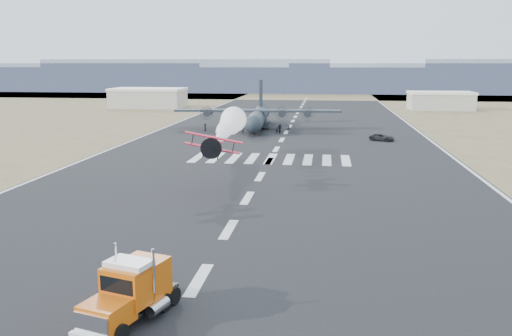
% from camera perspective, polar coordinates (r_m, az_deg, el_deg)
% --- Properties ---
extents(ground, '(500.00, 500.00, 0.00)m').
position_cam_1_polar(ground, '(39.65, -6.02, -11.62)').
color(ground, black).
rests_on(ground, ground).
extents(scrub_far, '(500.00, 80.00, 0.00)m').
position_cam_1_polar(scrub_far, '(266.14, 5.55, 7.69)').
color(scrub_far, brown).
rests_on(scrub_far, ground).
extents(runway_markings, '(60.00, 260.00, 0.01)m').
position_cam_1_polar(runway_markings, '(97.16, 2.15, 2.00)').
color(runway_markings, silver).
rests_on(runway_markings, ground).
extents(ridge_seg_b, '(150.00, 50.00, 15.00)m').
position_cam_1_polar(ridge_seg_b, '(326.59, -17.99, 9.14)').
color(ridge_seg_b, '#828FA6').
rests_on(ridge_seg_b, ground).
extents(ridge_seg_c, '(150.00, 50.00, 17.00)m').
position_cam_1_polar(ridge_seg_c, '(304.69, -6.71, 9.68)').
color(ridge_seg_c, '#828FA6').
rests_on(ridge_seg_c, ground).
extents(ridge_seg_d, '(150.00, 50.00, 13.00)m').
position_cam_1_polar(ridge_seg_d, '(295.82, 5.77, 9.28)').
color(ridge_seg_d, '#828FA6').
rests_on(ridge_seg_d, ground).
extents(ridge_seg_e, '(150.00, 50.00, 15.00)m').
position_cam_1_polar(ridge_seg_e, '(300.97, 18.40, 9.00)').
color(ridge_seg_e, '#828FA6').
rests_on(ridge_seg_e, ground).
extents(hangar_left, '(24.50, 14.50, 6.70)m').
position_cam_1_polar(hangar_left, '(190.86, -11.27, 7.26)').
color(hangar_left, '#A59E92').
rests_on(hangar_left, ground).
extents(hangar_right, '(20.50, 12.50, 5.90)m').
position_cam_1_polar(hangar_right, '(189.66, 18.84, 6.74)').
color(hangar_right, '#A59E92').
rests_on(hangar_right, ground).
extents(semi_truck, '(4.64, 8.55, 3.76)m').
position_cam_1_polar(semi_truck, '(34.00, -13.03, -12.44)').
color(semi_truck, black).
rests_on(semi_truck, ground).
extents(aerobatic_biplane, '(6.83, 6.19, 3.24)m').
position_cam_1_polar(aerobatic_biplane, '(64.31, -4.59, 2.53)').
color(aerobatic_biplane, red).
extents(smoke_trail, '(4.33, 26.47, 4.33)m').
position_cam_1_polar(smoke_trail, '(86.20, -2.51, 4.82)').
color(smoke_trail, white).
extents(transport_aircraft, '(38.55, 31.73, 11.13)m').
position_cam_1_polar(transport_aircraft, '(128.12, 0.22, 5.49)').
color(transport_aircraft, '#222A33').
rests_on(transport_aircraft, ground).
extents(support_vehicle, '(5.42, 4.20, 1.37)m').
position_cam_1_polar(support_vehicle, '(110.50, 13.12, 3.17)').
color(support_vehicle, black).
rests_on(support_vehicle, ground).
extents(crew_a, '(0.66, 0.58, 1.59)m').
position_cam_1_polar(crew_a, '(118.25, 2.22, 4.01)').
color(crew_a, black).
rests_on(crew_a, ground).
extents(crew_b, '(0.74, 1.00, 1.84)m').
position_cam_1_polar(crew_b, '(118.66, 2.43, 4.09)').
color(crew_b, black).
rests_on(crew_b, ground).
extents(crew_c, '(1.21, 1.04, 1.72)m').
position_cam_1_polar(crew_c, '(120.89, 3.42, 4.18)').
color(crew_c, black).
rests_on(crew_c, ground).
extents(crew_d, '(1.20, 0.82, 1.87)m').
position_cam_1_polar(crew_d, '(121.15, 2.53, 4.24)').
color(crew_d, black).
rests_on(crew_d, ground).
extents(crew_e, '(0.64, 0.92, 1.74)m').
position_cam_1_polar(crew_e, '(123.80, -5.38, 4.32)').
color(crew_e, black).
rests_on(crew_e, ground).
extents(crew_f, '(1.28, 1.74, 1.82)m').
position_cam_1_polar(crew_f, '(121.14, -3.60, 4.21)').
color(crew_f, black).
rests_on(crew_f, ground).
extents(crew_g, '(0.84, 0.86, 1.83)m').
position_cam_1_polar(crew_g, '(118.35, -1.41, 4.07)').
color(crew_g, black).
rests_on(crew_g, ground).
extents(crew_h, '(0.91, 0.73, 1.62)m').
position_cam_1_polar(crew_h, '(123.62, -3.54, 4.30)').
color(crew_h, black).
rests_on(crew_h, ground).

